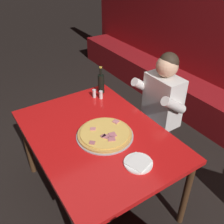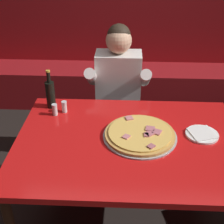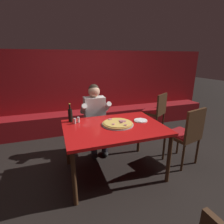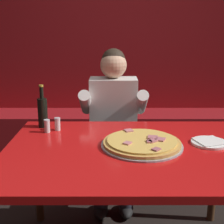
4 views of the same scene
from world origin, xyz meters
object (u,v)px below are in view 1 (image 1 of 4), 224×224
pizza (105,134)px  diner_seated_blue_shirt (156,108)px  main_dining_table (97,140)px  shaker_black_pepper (101,95)px  plate_white_paper (138,163)px  shaker_oregano (94,94)px  beer_bottle (101,83)px

pizza → diner_seated_blue_shirt: size_ratio=0.37×
main_dining_table → shaker_black_pepper: bearing=145.4°
plate_white_paper → diner_seated_blue_shirt: bearing=130.0°
main_dining_table → shaker_oregano: 0.60m
main_dining_table → plate_white_paper: size_ratio=6.82×
pizza → shaker_black_pepper: bearing=152.1°
diner_seated_blue_shirt → main_dining_table: bearing=-82.9°
beer_bottle → shaker_oregano: beer_bottle is taller
pizza → shaker_black_pepper: (-0.53, 0.28, 0.02)m
plate_white_paper → shaker_black_pepper: shaker_black_pepper is taller
plate_white_paper → beer_bottle: 1.09m
main_dining_table → beer_bottle: beer_bottle is taller
diner_seated_blue_shirt → shaker_oregano: bearing=-133.1°
pizza → diner_seated_blue_shirt: (-0.16, 0.70, -0.09)m
shaker_oregano → shaker_black_pepper: 0.07m
shaker_oregano → plate_white_paper: bearing=-11.7°
main_dining_table → pizza: 0.12m
diner_seated_blue_shirt → shaker_black_pepper: bearing=-131.6°
beer_bottle → plate_white_paper: bearing=-17.0°
shaker_black_pepper → diner_seated_blue_shirt: (0.37, 0.42, -0.11)m
pizza → shaker_oregano: (-0.59, 0.24, 0.02)m
plate_white_paper → shaker_oregano: bearing=168.3°
beer_bottle → shaker_black_pepper: (0.11, -0.07, -0.07)m
shaker_black_pepper → main_dining_table: bearing=-34.6°
beer_bottle → shaker_black_pepper: 0.15m
plate_white_paper → shaker_black_pepper: 0.97m
shaker_oregano → pizza: bearing=-22.0°
shaker_oregano → diner_seated_blue_shirt: diner_seated_blue_shirt is taller
plate_white_paper → diner_seated_blue_shirt: (-0.56, 0.67, -0.08)m
plate_white_paper → beer_bottle: beer_bottle is taller
main_dining_table → plate_white_paper: 0.48m
shaker_black_pepper → plate_white_paper: bearing=-14.9°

